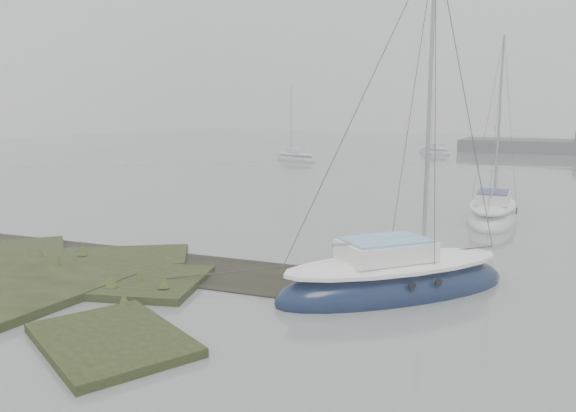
% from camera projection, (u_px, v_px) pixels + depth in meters
% --- Properties ---
extents(ground, '(160.00, 160.00, 0.00)m').
position_uv_depth(ground, '(435.00, 180.00, 38.25)').
color(ground, slate).
rests_on(ground, ground).
extents(sailboat_main, '(6.00, 6.45, 9.38)m').
position_uv_depth(sailboat_main, '(394.00, 282.00, 14.51)').
color(sailboat_main, '#0F1A36').
rests_on(sailboat_main, ground).
extents(sailboat_white, '(2.37, 6.10, 8.43)m').
position_uv_depth(sailboat_white, '(492.00, 215.00, 24.02)').
color(sailboat_white, silver).
rests_on(sailboat_white, ground).
extents(sailboat_far_a, '(5.68, 3.98, 7.68)m').
position_uv_depth(sailboat_far_a, '(296.00, 158.00, 53.04)').
color(sailboat_far_a, '#A3A6AC').
rests_on(sailboat_far_a, ground).
extents(sailboat_far_c, '(5.04, 4.86, 7.44)m').
position_uv_depth(sailboat_far_c, '(434.00, 152.00, 61.79)').
color(sailboat_far_c, '#AAADB3').
rests_on(sailboat_far_c, ground).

